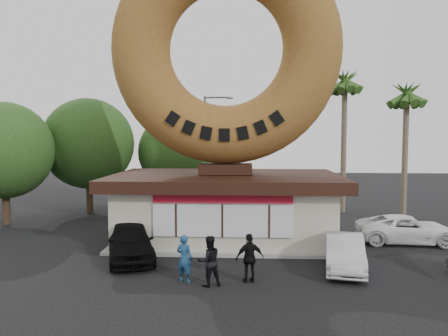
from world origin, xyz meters
The scene contains 15 objects.
ground centered at (0.00, 0.00, 0.00)m, with size 90.00×90.00×0.00m, color black.
donut_shop centered at (0.00, 5.98, 1.77)m, with size 11.20×7.20×3.80m.
giant_donut centered at (0.00, 6.00, 9.40)m, with size 11.20×11.20×2.85m, color #8F5C29.
tree_west centered at (-9.50, 13.00, 4.64)m, with size 6.00×6.00×7.65m.
tree_mid centered at (-4.00, 15.00, 4.02)m, with size 5.20×5.20×6.63m.
tree_far centered at (-13.00, 9.00, 4.33)m, with size 5.60×5.60×7.14m.
palm_near centered at (7.50, 14.00, 8.41)m, with size 2.60×2.60×9.75m.
palm_far centered at (11.00, 12.50, 7.48)m, with size 2.60×2.60×8.75m.
street_lamp centered at (-1.86, 16.00, 4.48)m, with size 2.11×0.20×8.00m.
person_left centered at (-1.17, -0.40, 0.85)m, with size 0.62×0.41×1.70m, color navy.
person_center centered at (-0.26, -0.77, 0.88)m, with size 0.86×0.67×1.76m, color black.
person_right centered at (1.16, -0.31, 0.87)m, with size 1.02×0.43×1.74m, color black.
car_black centered at (-3.83, 2.26, 0.77)m, with size 1.81×4.50×1.53m, color black.
car_silver centered at (4.86, 1.38, 0.67)m, with size 1.41×4.05×1.33m, color silver.
car_white centered at (8.84, 5.74, 0.67)m, with size 2.21×4.80×1.33m, color white.
Camera 1 is at (1.04, -15.52, 5.25)m, focal length 35.00 mm.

